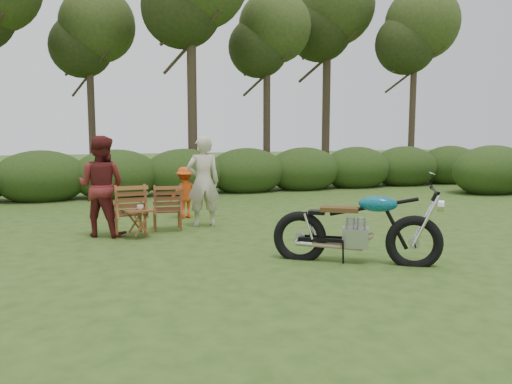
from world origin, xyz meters
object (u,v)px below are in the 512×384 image
object	(u,v)px
adult_b	(103,236)
lawn_chair_left	(129,235)
cup	(140,207)
child	(185,218)
side_table	(138,224)
adult_a	(204,226)
lawn_chair_right	(168,229)
motorcycle	(355,262)

from	to	relation	value
adult_b	lawn_chair_left	bearing A→B (deg)	-158.91
cup	child	bearing A→B (deg)	56.62
side_table	adult_a	size ratio (longest dim) A/B	0.28
lawn_chair_right	adult_a	distance (m)	0.75
motorcycle	side_table	xyz separation A→B (m)	(-2.73, 2.80, 0.25)
adult_a	lawn_chair_left	bearing A→B (deg)	17.51
adult_a	adult_b	bearing A→B (deg)	12.26
lawn_chair_left	motorcycle	bearing A→B (deg)	128.41
motorcycle	cup	world-z (taller)	motorcycle
side_table	adult_b	world-z (taller)	adult_b
lawn_chair_right	cup	distance (m)	1.02
lawn_chair_left	adult_b	xyz separation A→B (m)	(-0.46, 0.08, 0.00)
motorcycle	cup	bearing A→B (deg)	167.46
cup	child	world-z (taller)	cup
motorcycle	side_table	size ratio (longest dim) A/B	4.46
side_table	child	xyz separation A→B (m)	(1.23, 1.78, -0.25)
adult_a	side_table	bearing A→B (deg)	31.19
motorcycle	adult_a	xyz separation A→B (m)	(-1.36, 3.49, 0.00)
lawn_chair_left	cup	xyz separation A→B (m)	(0.17, -0.37, 0.55)
lawn_chair_left	adult_b	size ratio (longest dim) A/B	0.52
child	lawn_chair_left	bearing A→B (deg)	33.33
motorcycle	child	xyz separation A→B (m)	(-1.50, 4.58, 0.00)
lawn_chair_left	child	xyz separation A→B (m)	(1.36, 1.44, 0.00)
cup	lawn_chair_left	bearing A→B (deg)	114.52
adult_b	child	world-z (taller)	adult_b
adult_b	motorcycle	bearing A→B (deg)	166.63
side_table	adult_b	xyz separation A→B (m)	(-0.58, 0.42, -0.25)
motorcycle	child	size ratio (longest dim) A/B	2.01
adult_b	cup	bearing A→B (deg)	175.29
lawn_chair_left	adult_a	bearing A→B (deg)	-170.63
lawn_chair_left	side_table	world-z (taller)	side_table
motorcycle	adult_a	distance (m)	3.75
lawn_chair_left	child	world-z (taller)	child
motorcycle	cup	size ratio (longest dim) A/B	19.48
side_table	child	size ratio (longest dim) A/B	0.45
lawn_chair_right	side_table	xyz separation A→B (m)	(-0.62, -0.60, 0.25)
adult_a	motorcycle	bearing A→B (deg)	115.52
lawn_chair_left	child	size ratio (longest dim) A/B	0.83
adult_b	child	distance (m)	2.27
motorcycle	lawn_chair_right	world-z (taller)	motorcycle
side_table	adult_a	xyz separation A→B (m)	(1.37, 0.69, -0.25)
lawn_chair_left	cup	world-z (taller)	cup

